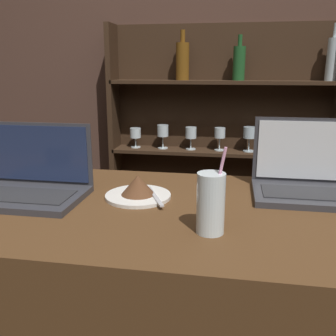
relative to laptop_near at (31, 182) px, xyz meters
The scene contains 6 objects.
back_wall 1.49m from the laptop_near, 68.48° to the left, with size 7.00×0.06×2.70m.
back_shelf 1.39m from the laptop_near, 68.22° to the left, with size 1.32×0.18×1.63m.
laptop_near is the anchor object (origin of this frame).
laptop_far 0.83m from the laptop_near, 11.02° to the left, with size 0.33×0.22×0.22m.
cake_plate 0.32m from the laptop_near, ahead, with size 0.19×0.19×0.07m.
water_glass 0.56m from the laptop_near, 17.05° to the right, with size 0.06×0.06×0.20m.
Camera 1 is at (0.04, -0.61, 1.38)m, focal length 40.00 mm.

